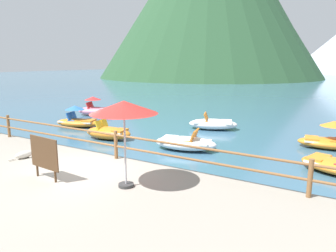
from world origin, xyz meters
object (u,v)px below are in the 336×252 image
pedal_boat_5 (109,133)px  pedal_boat_6 (78,120)px  beach_umbrella (124,108)px  pedal_boat_1 (185,143)px  pedal_boat_3 (330,140)px  pedal_boat_7 (213,124)px  sign_board (44,154)px  dog_resting (26,154)px  pedal_boat_0 (95,109)px

pedal_boat_5 → pedal_boat_6: pedal_boat_6 is taller
beach_umbrella → pedal_boat_1: beach_umbrella is taller
pedal_boat_3 → pedal_boat_7: bearing=169.5°
pedal_boat_1 → pedal_boat_6: bearing=171.9°
sign_board → pedal_boat_3: sign_board is taller
sign_board → dog_resting: (-2.26, 0.98, -0.61)m
pedal_boat_3 → dog_resting: bearing=-136.3°
dog_resting → pedal_boat_5: pedal_boat_5 is taller
dog_resting → pedal_boat_0: 10.99m
sign_board → pedal_boat_0: (-8.11, 10.29, -0.71)m
pedal_boat_6 → pedal_boat_3: bearing=10.3°
pedal_boat_0 → pedal_boat_6: pedal_boat_0 is taller
sign_board → pedal_boat_0: size_ratio=0.45×
pedal_boat_0 → pedal_boat_1: bearing=-25.4°
dog_resting → pedal_boat_6: 7.09m
pedal_boat_0 → pedal_boat_6: (1.95, -3.39, -0.05)m
pedal_boat_0 → dog_resting: bearing=-57.9°
pedal_boat_0 → pedal_boat_5: pedal_boat_0 is taller
beach_umbrella → dog_resting: 4.88m
beach_umbrella → pedal_boat_1: 5.66m
pedal_boat_1 → beach_umbrella: bearing=-78.9°
sign_board → pedal_boat_1: (1.21, 5.86, -0.84)m
pedal_boat_1 → pedal_boat_7: pedal_boat_7 is taller
dog_resting → pedal_boat_0: (-5.85, 9.31, -0.11)m
beach_umbrella → pedal_boat_1: bearing=101.1°
pedal_boat_1 → sign_board: bearing=-101.7°
dog_resting → pedal_boat_1: pedal_boat_1 is taller
beach_umbrella → pedal_boat_0: (-10.33, 9.57, -2.03)m
pedal_boat_6 → pedal_boat_5: bearing=-20.3°
pedal_boat_0 → pedal_boat_6: 3.91m
pedal_boat_0 → pedal_boat_3: pedal_boat_0 is taller
sign_board → pedal_boat_0: sign_board is taller
pedal_boat_1 → pedal_boat_7: (-0.62, 4.37, 0.00)m
pedal_boat_1 → pedal_boat_6: (-7.37, 1.05, 0.08)m
pedal_boat_3 → pedal_boat_7: size_ratio=0.91×
dog_resting → beach_umbrella: bearing=-3.3°
dog_resting → pedal_boat_5: (-0.50, 4.66, -0.22)m
dog_resting → pedal_boat_3: pedal_boat_3 is taller
sign_board → beach_umbrella: 2.68m
beach_umbrella → pedal_boat_7: beach_umbrella is taller
pedal_boat_1 → pedal_boat_6: size_ratio=1.01×
beach_umbrella → pedal_boat_3: size_ratio=0.86×
dog_resting → pedal_boat_1: (3.47, 4.88, -0.23)m
pedal_boat_5 → pedal_boat_6: bearing=159.7°
pedal_boat_1 → pedal_boat_7: size_ratio=0.97×
pedal_boat_0 → pedal_boat_1: size_ratio=0.95×
pedal_boat_5 → pedal_boat_6: 3.62m
sign_board → pedal_boat_3: size_ratio=0.46×
dog_resting → pedal_boat_1: bearing=54.5°
dog_resting → pedal_boat_3: bearing=43.7°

